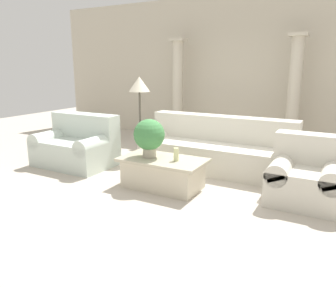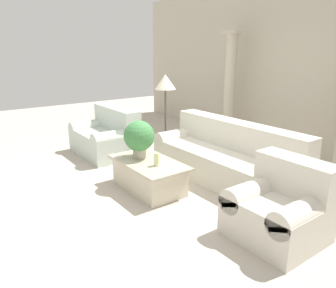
# 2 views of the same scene
# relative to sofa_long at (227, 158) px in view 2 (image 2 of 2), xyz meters

# --- Properties ---
(ground_plane) EXTENTS (16.00, 16.00, 0.00)m
(ground_plane) POSITION_rel_sofa_long_xyz_m (-0.22, -0.75, -0.34)
(ground_plane) COLOR #BCB2A3
(wall_back) EXTENTS (10.00, 0.06, 3.20)m
(wall_back) POSITION_rel_sofa_long_xyz_m (-0.22, 2.19, 1.26)
(wall_back) COLOR beige
(wall_back) RESTS_ON ground_plane
(sofa_long) EXTENTS (2.50, 0.88, 0.87)m
(sofa_long) POSITION_rel_sofa_long_xyz_m (0.00, 0.00, 0.00)
(sofa_long) COLOR beige
(sofa_long) RESTS_ON ground_plane
(loveseat) EXTENTS (1.32, 0.88, 0.87)m
(loveseat) POSITION_rel_sofa_long_xyz_m (-2.23, -0.92, 0.01)
(loveseat) COLOR silver
(loveseat) RESTS_ON ground_plane
(coffee_table) EXTENTS (1.20, 0.67, 0.43)m
(coffee_table) POSITION_rel_sofa_long_xyz_m (-0.36, -1.18, -0.12)
(coffee_table) COLOR beige
(coffee_table) RESTS_ON ground_plane
(potted_plant) EXTENTS (0.44, 0.44, 0.54)m
(potted_plant) POSITION_rel_sofa_long_xyz_m (-0.57, -1.20, 0.39)
(potted_plant) COLOR #B2A893
(potted_plant) RESTS_ON coffee_table
(pillar_candle) EXTENTS (0.07, 0.07, 0.18)m
(pillar_candle) POSITION_rel_sofa_long_xyz_m (-0.15, -1.19, 0.17)
(pillar_candle) COLOR beige
(pillar_candle) RESTS_ON coffee_table
(floor_lamp) EXTENTS (0.38, 0.38, 1.51)m
(floor_lamp) POSITION_rel_sofa_long_xyz_m (-1.45, -0.11, 0.94)
(floor_lamp) COLOR #4C473D
(floor_lamp) RESTS_ON ground_plane
(column_left) EXTENTS (0.33, 0.33, 2.28)m
(column_left) POSITION_rel_sofa_long_xyz_m (-1.62, 1.71, 0.83)
(column_left) COLOR beige
(column_left) RESTS_ON ground_plane
(armchair) EXTENTS (0.88, 0.85, 0.84)m
(armchair) POSITION_rel_sofa_long_xyz_m (1.47, -0.71, -0.00)
(armchair) COLOR beige
(armchair) RESTS_ON ground_plane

